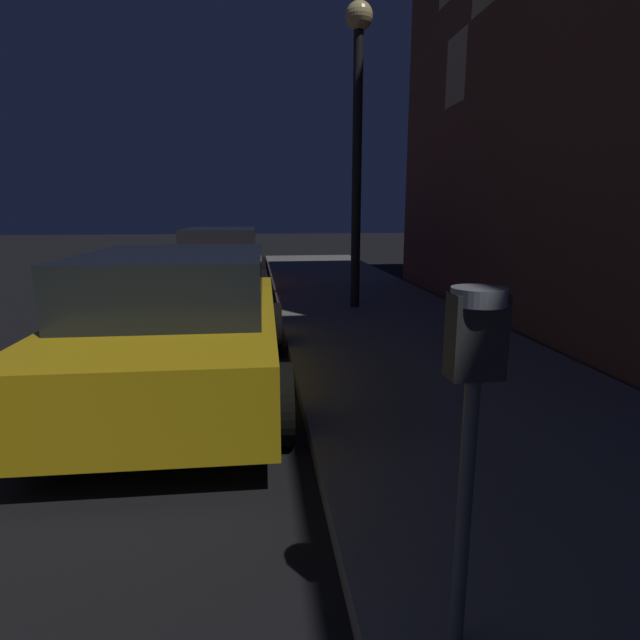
{
  "coord_description": "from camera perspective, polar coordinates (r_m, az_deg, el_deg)",
  "views": [
    {
      "loc": [
        3.62,
        -1.22,
        1.82
      ],
      "look_at": [
        4.07,
        2.3,
        1.05
      ],
      "focal_mm": 28.33,
      "sensor_mm": 36.0,
      "label": 1
    }
  ],
  "objects": [
    {
      "name": "car_yellow_cab",
      "position": [
        5.25,
        -15.54,
        -0.33
      ],
      "size": [
        2.17,
        4.29,
        1.43
      ],
      "color": "gold",
      "rests_on": "ground"
    },
    {
      "name": "car_red",
      "position": [
        11.76,
        -11.07,
        6.67
      ],
      "size": [
        2.05,
        4.49,
        1.43
      ],
      "color": "maroon",
      "rests_on": "ground"
    },
    {
      "name": "street_lamp",
      "position": [
        8.99,
        4.28,
        22.64
      ],
      "size": [
        0.44,
        0.44,
        4.91
      ],
      "color": "black",
      "rests_on": "sidewalk"
    },
    {
      "name": "parking_meter",
      "position": [
        1.87,
        16.87,
        -6.99
      ],
      "size": [
        0.19,
        0.19,
        1.42
      ],
      "color": "#59595B",
      "rests_on": "sidewalk"
    }
  ]
}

